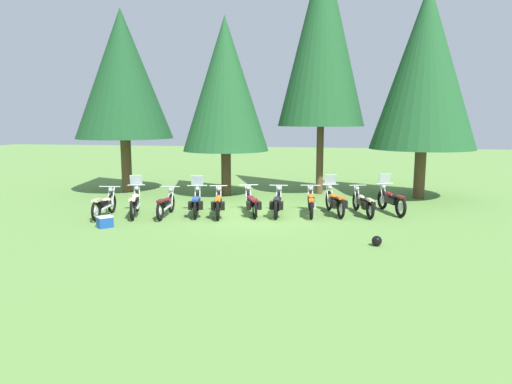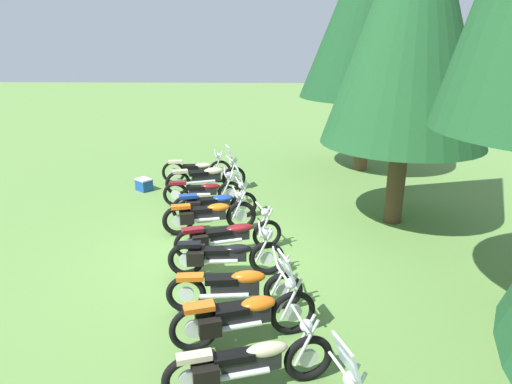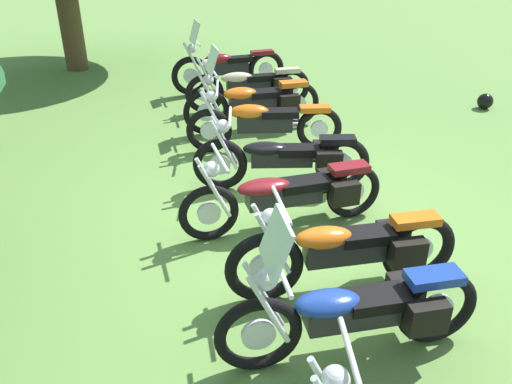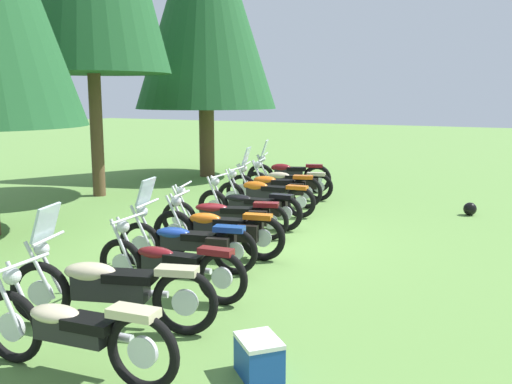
{
  "view_description": "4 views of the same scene",
  "coord_description": "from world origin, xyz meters",
  "px_view_note": "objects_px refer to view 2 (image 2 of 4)",
  "views": [
    {
      "loc": [
        3.2,
        -16.27,
        3.44
      ],
      "look_at": [
        0.13,
        0.19,
        0.81
      ],
      "focal_mm": 33.05,
      "sensor_mm": 36.0,
      "label": 1
    },
    {
      "loc": [
        8.7,
        1.03,
        4.34
      ],
      "look_at": [
        -1.26,
        0.7,
        0.98
      ],
      "focal_mm": 31.79,
      "sensor_mm": 36.0,
      "label": 2
    },
    {
      "loc": [
        -5.1,
        0.24,
        3.19
      ],
      "look_at": [
        -0.56,
        0.46,
        0.73
      ],
      "focal_mm": 36.81,
      "sensor_mm": 36.0,
      "label": 3
    },
    {
      "loc": [
        -8.44,
        -5.05,
        2.55
      ],
      "look_at": [
        0.4,
        -0.24,
        0.81
      ],
      "focal_mm": 39.38,
      "sensor_mm": 36.0,
      "label": 4
    }
  ],
  "objects_px": {
    "pine_tree_0": "(372,4)",
    "motorcycle_1": "(207,177)",
    "pine_tree_1": "(414,13)",
    "motorcycle_5": "(227,235)",
    "picnic_cooler": "(144,184)",
    "motorcycle_3": "(214,203)",
    "motorcycle_9": "(247,363)",
    "motorcycle_7": "(236,287)",
    "motorcycle_2": "(204,191)",
    "motorcycle_8": "(243,314)",
    "motorcycle_0": "(197,169)",
    "motorcycle_4": "(208,215)",
    "motorcycle_6": "(224,255)"
  },
  "relations": [
    {
      "from": "motorcycle_5",
      "to": "pine_tree_1",
      "type": "bearing_deg",
      "value": 6.74
    },
    {
      "from": "motorcycle_3",
      "to": "picnic_cooler",
      "type": "relative_size",
      "value": 3.69
    },
    {
      "from": "motorcycle_3",
      "to": "motorcycle_8",
      "type": "height_order",
      "value": "motorcycle_8"
    },
    {
      "from": "motorcycle_3",
      "to": "motorcycle_9",
      "type": "distance_m",
      "value": 5.98
    },
    {
      "from": "motorcycle_9",
      "to": "picnic_cooler",
      "type": "relative_size",
      "value": 3.83
    },
    {
      "from": "motorcycle_7",
      "to": "motorcycle_6",
      "type": "bearing_deg",
      "value": 99.86
    },
    {
      "from": "motorcycle_5",
      "to": "motorcycle_9",
      "type": "relative_size",
      "value": 1.02
    },
    {
      "from": "motorcycle_6",
      "to": "pine_tree_0",
      "type": "height_order",
      "value": "pine_tree_0"
    },
    {
      "from": "motorcycle_1",
      "to": "motorcycle_2",
      "type": "relative_size",
      "value": 1.07
    },
    {
      "from": "motorcycle_0",
      "to": "motorcycle_6",
      "type": "distance_m",
      "value": 6.1
    },
    {
      "from": "motorcycle_1",
      "to": "motorcycle_4",
      "type": "relative_size",
      "value": 1.07
    },
    {
      "from": "motorcycle_6",
      "to": "motorcycle_4",
      "type": "bearing_deg",
      "value": 101.33
    },
    {
      "from": "motorcycle_5",
      "to": "picnic_cooler",
      "type": "relative_size",
      "value": 3.91
    },
    {
      "from": "motorcycle_6",
      "to": "motorcycle_8",
      "type": "height_order",
      "value": "motorcycle_8"
    },
    {
      "from": "motorcycle_9",
      "to": "motorcycle_5",
      "type": "bearing_deg",
      "value": 82.9
    },
    {
      "from": "motorcycle_1",
      "to": "motorcycle_6",
      "type": "xyz_separation_m",
      "value": [
        4.99,
        0.99,
        -0.07
      ]
    },
    {
      "from": "picnic_cooler",
      "to": "motorcycle_1",
      "type": "bearing_deg",
      "value": 86.04
    },
    {
      "from": "motorcycle_2",
      "to": "motorcycle_9",
      "type": "distance_m",
      "value": 7.04
    },
    {
      "from": "motorcycle_0",
      "to": "motorcycle_5",
      "type": "relative_size",
      "value": 0.97
    },
    {
      "from": "motorcycle_3",
      "to": "motorcycle_9",
      "type": "xyz_separation_m",
      "value": [
        5.87,
        1.14,
        -0.02
      ]
    },
    {
      "from": "motorcycle_9",
      "to": "pine_tree_1",
      "type": "distance_m",
      "value": 8.12
    },
    {
      "from": "motorcycle_2",
      "to": "picnic_cooler",
      "type": "distance_m",
      "value": 2.39
    },
    {
      "from": "motorcycle_1",
      "to": "pine_tree_0",
      "type": "xyz_separation_m",
      "value": [
        -2.71,
        5.01,
        4.9
      ]
    },
    {
      "from": "motorcycle_7",
      "to": "pine_tree_1",
      "type": "relative_size",
      "value": 0.29
    },
    {
      "from": "motorcycle_2",
      "to": "picnic_cooler",
      "type": "bearing_deg",
      "value": 141.47
    },
    {
      "from": "motorcycle_8",
      "to": "motorcycle_5",
      "type": "bearing_deg",
      "value": 82.67
    },
    {
      "from": "motorcycle_7",
      "to": "pine_tree_0",
      "type": "height_order",
      "value": "pine_tree_0"
    },
    {
      "from": "motorcycle_3",
      "to": "motorcycle_8",
      "type": "relative_size",
      "value": 0.98
    },
    {
      "from": "motorcycle_5",
      "to": "motorcycle_6",
      "type": "xyz_separation_m",
      "value": [
        0.94,
        0.04,
        -0.0
      ]
    },
    {
      "from": "motorcycle_8",
      "to": "motorcycle_9",
      "type": "bearing_deg",
      "value": -101.35
    },
    {
      "from": "motorcycle_1",
      "to": "motorcycle_2",
      "type": "distance_m",
      "value": 1.15
    },
    {
      "from": "motorcycle_1",
      "to": "motorcycle_7",
      "type": "height_order",
      "value": "motorcycle_1"
    },
    {
      "from": "pine_tree_0",
      "to": "motorcycle_1",
      "type": "bearing_deg",
      "value": -61.58
    },
    {
      "from": "motorcycle_2",
      "to": "motorcycle_9",
      "type": "relative_size",
      "value": 0.99
    },
    {
      "from": "pine_tree_1",
      "to": "motorcycle_5",
      "type": "bearing_deg",
      "value": -63.98
    },
    {
      "from": "motorcycle_2",
      "to": "motorcycle_4",
      "type": "relative_size",
      "value": 1.0
    },
    {
      "from": "motorcycle_4",
      "to": "motorcycle_0",
      "type": "bearing_deg",
      "value": 88.89
    },
    {
      "from": "motorcycle_1",
      "to": "motorcycle_4",
      "type": "bearing_deg",
      "value": -100.79
    },
    {
      "from": "motorcycle_2",
      "to": "pine_tree_1",
      "type": "height_order",
      "value": "pine_tree_1"
    },
    {
      "from": "pine_tree_0",
      "to": "motorcycle_2",
      "type": "bearing_deg",
      "value": -52.13
    },
    {
      "from": "motorcycle_4",
      "to": "pine_tree_0",
      "type": "height_order",
      "value": "pine_tree_0"
    },
    {
      "from": "motorcycle_7",
      "to": "pine_tree_0",
      "type": "xyz_separation_m",
      "value": [
        -8.87,
        3.7,
        4.95
      ]
    },
    {
      "from": "motorcycle_3",
      "to": "pine_tree_1",
      "type": "height_order",
      "value": "pine_tree_1"
    },
    {
      "from": "motorcycle_0",
      "to": "motorcycle_1",
      "type": "bearing_deg",
      "value": -71.37
    },
    {
      "from": "motorcycle_3",
      "to": "motorcycle_5",
      "type": "relative_size",
      "value": 0.94
    },
    {
      "from": "motorcycle_5",
      "to": "motorcycle_1",
      "type": "bearing_deg",
      "value": 83.92
    },
    {
      "from": "motorcycle_0",
      "to": "motorcycle_4",
      "type": "height_order",
      "value": "same"
    },
    {
      "from": "motorcycle_1",
      "to": "pine_tree_1",
      "type": "height_order",
      "value": "pine_tree_1"
    },
    {
      "from": "motorcycle_2",
      "to": "motorcycle_6",
      "type": "relative_size",
      "value": 0.97
    },
    {
      "from": "motorcycle_0",
      "to": "motorcycle_4",
      "type": "xyz_separation_m",
      "value": [
        3.89,
        0.87,
        0.0
      ]
    }
  ]
}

